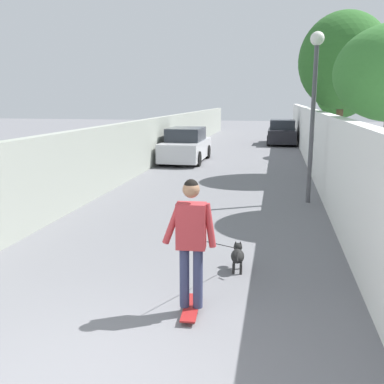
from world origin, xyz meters
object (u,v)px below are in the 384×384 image
Objects in this scene: skateboard at (191,308)px; car_far at (282,133)px; tree_right_near at (343,61)px; lamp_post at (314,89)px; person_skateboarder at (191,234)px; tree_right_mid at (342,93)px; dog at (237,255)px; car_near at (186,146)px.

skateboard is 22.79m from car_far.
tree_right_near reaches higher than lamp_post.
person_skateboarder is at bearing 163.91° from lamp_post.
tree_right_near is at bearing -16.11° from skateboard.
person_skateboarder is (-11.17, 3.22, -3.00)m from tree_right_near.
person_skateboarder is at bearing 166.69° from tree_right_mid.
car_far is (21.18, -0.88, 0.44)m from dog.
tree_right_mid is 17.90m from skateboard.
tree_right_near reaches higher than tree_right_mid.
car_far is at bearing -2.39° from dog.
lamp_post is at bearing -16.09° from skateboard.
dog is at bearing 177.61° from car_far.
dog is at bearing -16.99° from person_skateboarder.
skateboard is 0.20× the size of car_far.
tree_right_mid is 2.48× the size of person_skateboarder.
skateboard is at bearing 176.58° from car_far.
lamp_post is at bearing -145.16° from car_near.
lamp_post reaches higher than car_far.
person_skateboarder is 22.79m from car_far.
dog is 21.21m from car_far.
lamp_post is at bearing -15.82° from dog.
car_near is at bearing 66.01° from tree_right_near.
tree_right_mid is at bearing -12.94° from dog.
skateboard is (-6.80, 1.96, -3.00)m from lamp_post.
skateboard is 1.04m from person_skateboarder.
tree_right_mid reaches higher than skateboard.
tree_right_near is at bearing -16.11° from person_skateboarder.
tree_right_mid is at bearing -13.31° from skateboard.
tree_right_near is at bearing -170.85° from car_far.
car_near is at bearing 15.74° from dog.
skateboard is 14.28m from car_near.
person_skateboarder is at bearing 165.96° from skateboard.
skateboard is at bearing -167.80° from car_near.
dog is (1.56, -0.48, -0.83)m from person_skateboarder.
person_skateboarder is at bearing -167.80° from car_near.
dog is at bearing -164.26° from car_near.
tree_right_near is 1.40× the size of car_near.
skateboard is (-17.17, 4.06, -3.04)m from tree_right_mid.
car_near and car_far have the same top height.
car_far is (8.80, -4.37, -0.00)m from car_near.
person_skateboarder is at bearing 163.01° from dog.
tree_right_near is 12.00m from person_skateboarder.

